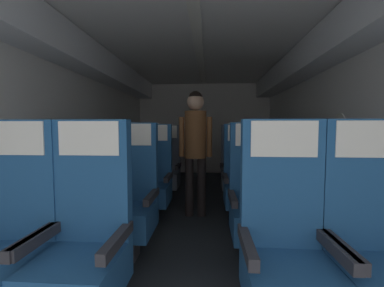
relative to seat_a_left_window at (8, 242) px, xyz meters
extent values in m
cube|color=#23282D|center=(1.00, 1.64, -0.51)|extent=(3.58, 6.91, 0.02)
cube|color=silver|center=(-0.69, 1.64, 0.65)|extent=(0.08, 6.51, 2.30)
cube|color=silver|center=(2.69, 1.64, 0.65)|extent=(0.08, 6.51, 2.30)
cube|color=silver|center=(1.00, 1.64, 1.80)|extent=(3.46, 6.51, 0.06)
cube|color=silver|center=(1.00, 4.91, 0.65)|extent=(3.46, 0.06, 2.30)
cube|color=silver|center=(-0.47, 1.64, 1.58)|extent=(0.36, 6.25, 0.36)
cube|color=silver|center=(2.47, 1.64, 1.58)|extent=(0.36, 6.25, 0.36)
cube|color=white|center=(1.00, 1.64, 1.76)|extent=(0.12, 5.86, 0.02)
cylinder|color=white|center=(2.65, 1.64, 0.70)|extent=(0.01, 0.26, 0.26)
cylinder|color=white|center=(2.65, 3.26, 0.70)|extent=(0.01, 0.26, 0.26)
cube|color=navy|center=(0.00, -0.06, -0.15)|extent=(0.45, 0.47, 0.23)
cube|color=navy|center=(0.00, 0.13, 0.34)|extent=(0.45, 0.08, 0.73)
cube|color=#28282D|center=(0.22, -0.06, 0.06)|extent=(0.05, 0.39, 0.06)
cube|color=silver|center=(0.00, 0.08, 0.59)|extent=(0.36, 0.01, 0.20)
cube|color=navy|center=(0.45, -0.05, -0.15)|extent=(0.45, 0.47, 0.23)
cube|color=navy|center=(0.45, 0.14, 0.34)|extent=(0.45, 0.08, 0.73)
cube|color=#28282D|center=(0.66, -0.05, 0.06)|extent=(0.05, 0.39, 0.06)
cube|color=#28282D|center=(0.23, -0.05, 0.06)|extent=(0.05, 0.39, 0.06)
cube|color=silver|center=(0.45, 0.09, 0.59)|extent=(0.36, 0.01, 0.20)
cube|color=navy|center=(2.01, 0.15, 0.34)|extent=(0.45, 0.08, 0.73)
cube|color=#28282D|center=(1.80, -0.04, 0.06)|extent=(0.05, 0.39, 0.06)
cube|color=silver|center=(2.01, 0.10, 0.59)|extent=(0.36, 0.01, 0.20)
cube|color=navy|center=(1.56, -0.05, -0.15)|extent=(0.45, 0.47, 0.23)
cube|color=navy|center=(1.56, 0.14, 0.34)|extent=(0.45, 0.08, 0.73)
cube|color=#28282D|center=(1.77, -0.05, 0.06)|extent=(0.05, 0.39, 0.06)
cube|color=#28282D|center=(1.34, -0.05, 0.06)|extent=(0.05, 0.39, 0.06)
cube|color=silver|center=(1.56, 0.10, 0.59)|extent=(0.36, 0.01, 0.20)
cube|color=#38383D|center=(-0.01, 0.78, -0.38)|extent=(0.16, 0.17, 0.23)
cube|color=navy|center=(-0.01, 0.78, -0.15)|extent=(0.45, 0.47, 0.23)
cube|color=navy|center=(-0.01, 0.97, 0.34)|extent=(0.45, 0.08, 0.73)
cube|color=#28282D|center=(0.21, 0.78, 0.06)|extent=(0.05, 0.39, 0.06)
cube|color=#28282D|center=(-0.23, 0.78, 0.06)|extent=(0.05, 0.39, 0.06)
cube|color=silver|center=(-0.01, 0.92, 0.59)|extent=(0.36, 0.01, 0.20)
cube|color=#38383D|center=(0.44, 0.76, -0.38)|extent=(0.16, 0.17, 0.23)
cube|color=navy|center=(0.44, 0.76, -0.15)|extent=(0.45, 0.47, 0.23)
cube|color=navy|center=(0.44, 0.95, 0.34)|extent=(0.45, 0.08, 0.73)
cube|color=#28282D|center=(0.65, 0.76, 0.06)|extent=(0.05, 0.39, 0.06)
cube|color=#28282D|center=(0.22, 0.76, 0.06)|extent=(0.05, 0.39, 0.06)
cube|color=silver|center=(0.44, 0.91, 0.59)|extent=(0.36, 0.01, 0.20)
cube|color=#38383D|center=(2.01, 0.76, -0.38)|extent=(0.16, 0.17, 0.23)
cube|color=navy|center=(2.01, 0.76, -0.15)|extent=(0.45, 0.47, 0.23)
cube|color=navy|center=(2.01, 0.96, 0.34)|extent=(0.45, 0.08, 0.73)
cube|color=#28282D|center=(2.22, 0.76, 0.06)|extent=(0.05, 0.39, 0.06)
cube|color=#28282D|center=(1.79, 0.76, 0.06)|extent=(0.05, 0.39, 0.06)
cube|color=silver|center=(2.01, 0.91, 0.59)|extent=(0.36, 0.01, 0.20)
cube|color=#38383D|center=(1.56, 0.77, -0.38)|extent=(0.16, 0.17, 0.23)
cube|color=navy|center=(1.56, 0.77, -0.15)|extent=(0.45, 0.47, 0.23)
cube|color=navy|center=(1.56, 0.96, 0.34)|extent=(0.45, 0.08, 0.73)
cube|color=#28282D|center=(1.78, 0.77, 0.06)|extent=(0.05, 0.39, 0.06)
cube|color=#28282D|center=(1.35, 0.77, 0.06)|extent=(0.05, 0.39, 0.06)
cube|color=silver|center=(1.56, 0.92, 0.59)|extent=(0.36, 0.01, 0.20)
cube|color=#38383D|center=(-0.01, 1.60, -0.38)|extent=(0.16, 0.17, 0.23)
cube|color=navy|center=(-0.01, 1.60, -0.15)|extent=(0.45, 0.47, 0.23)
cube|color=navy|center=(-0.01, 1.79, 0.34)|extent=(0.45, 0.08, 0.73)
cube|color=#28282D|center=(0.21, 1.60, 0.06)|extent=(0.05, 0.39, 0.06)
cube|color=#28282D|center=(-0.22, 1.60, 0.06)|extent=(0.05, 0.39, 0.06)
cube|color=silver|center=(-0.01, 1.74, 0.59)|extent=(0.36, 0.01, 0.20)
cube|color=#38383D|center=(0.44, 1.58, -0.38)|extent=(0.16, 0.17, 0.23)
cube|color=navy|center=(0.44, 1.58, -0.15)|extent=(0.45, 0.47, 0.23)
cube|color=navy|center=(0.44, 1.78, 0.34)|extent=(0.45, 0.08, 0.73)
cube|color=#28282D|center=(0.66, 1.58, 0.06)|extent=(0.05, 0.39, 0.06)
cube|color=#28282D|center=(0.23, 1.58, 0.06)|extent=(0.05, 0.39, 0.06)
cube|color=silver|center=(0.44, 1.73, 0.59)|extent=(0.36, 0.01, 0.20)
cube|color=#38383D|center=(2.01, 1.58, -0.38)|extent=(0.16, 0.17, 0.23)
cube|color=navy|center=(2.01, 1.58, -0.15)|extent=(0.45, 0.47, 0.23)
cube|color=navy|center=(2.01, 1.77, 0.34)|extent=(0.45, 0.08, 0.73)
cube|color=#28282D|center=(2.23, 1.58, 0.06)|extent=(0.05, 0.39, 0.06)
cube|color=#28282D|center=(1.80, 1.58, 0.06)|extent=(0.05, 0.39, 0.06)
cube|color=silver|center=(2.01, 1.72, 0.59)|extent=(0.36, 0.01, 0.20)
cube|color=#38383D|center=(1.56, 1.60, -0.38)|extent=(0.16, 0.17, 0.23)
cube|color=navy|center=(1.56, 1.60, -0.15)|extent=(0.45, 0.47, 0.23)
cube|color=navy|center=(1.56, 1.79, 0.34)|extent=(0.45, 0.08, 0.73)
cube|color=#28282D|center=(1.77, 1.60, 0.06)|extent=(0.05, 0.39, 0.06)
cube|color=#28282D|center=(1.34, 1.60, 0.06)|extent=(0.05, 0.39, 0.06)
cube|color=silver|center=(1.56, 1.74, 0.59)|extent=(0.36, 0.01, 0.20)
cube|color=#38383D|center=(-0.01, 2.41, -0.38)|extent=(0.16, 0.17, 0.23)
cube|color=#4C5666|center=(-0.01, 2.41, -0.15)|extent=(0.45, 0.47, 0.23)
cube|color=#4C5666|center=(-0.01, 2.60, 0.34)|extent=(0.45, 0.08, 0.73)
cube|color=#28282D|center=(0.20, 2.41, 0.06)|extent=(0.05, 0.39, 0.06)
cube|color=#28282D|center=(-0.23, 2.41, 0.06)|extent=(0.05, 0.39, 0.06)
cube|color=silver|center=(-0.01, 2.56, 0.59)|extent=(0.36, 0.01, 0.20)
cube|color=#38383D|center=(0.45, 2.41, -0.38)|extent=(0.16, 0.17, 0.23)
cube|color=#4C5666|center=(0.45, 2.41, -0.15)|extent=(0.45, 0.47, 0.23)
cube|color=#4C5666|center=(0.45, 2.60, 0.34)|extent=(0.45, 0.08, 0.73)
cube|color=#28282D|center=(0.67, 2.41, 0.06)|extent=(0.05, 0.39, 0.06)
cube|color=#28282D|center=(0.24, 2.41, 0.06)|extent=(0.05, 0.39, 0.06)
cube|color=silver|center=(0.45, 2.56, 0.59)|extent=(0.36, 0.01, 0.20)
cube|color=#38383D|center=(2.00, 2.39, -0.38)|extent=(0.16, 0.17, 0.23)
cube|color=#4C5666|center=(2.00, 2.39, -0.15)|extent=(0.45, 0.47, 0.23)
cube|color=#4C5666|center=(2.00, 2.59, 0.34)|extent=(0.45, 0.08, 0.73)
cube|color=#28282D|center=(2.22, 2.39, 0.06)|extent=(0.05, 0.39, 0.06)
cube|color=#28282D|center=(1.79, 2.39, 0.06)|extent=(0.05, 0.39, 0.06)
cube|color=silver|center=(2.00, 2.54, 0.59)|extent=(0.36, 0.01, 0.20)
cube|color=#38383D|center=(1.56, 2.41, -0.38)|extent=(0.16, 0.17, 0.23)
cube|color=#4C5666|center=(1.56, 2.41, -0.15)|extent=(0.45, 0.47, 0.23)
cube|color=#4C5666|center=(1.56, 2.60, 0.34)|extent=(0.45, 0.08, 0.73)
cube|color=#28282D|center=(1.78, 2.41, 0.06)|extent=(0.05, 0.39, 0.06)
cube|color=#28282D|center=(1.35, 2.41, 0.06)|extent=(0.05, 0.39, 0.06)
cube|color=silver|center=(1.56, 2.56, 0.59)|extent=(0.36, 0.01, 0.20)
cylinder|color=black|center=(0.89, 1.84, -0.12)|extent=(0.11, 0.11, 0.77)
cylinder|color=black|center=(1.05, 1.84, -0.12)|extent=(0.11, 0.11, 0.77)
cylinder|color=brown|center=(0.97, 1.84, 0.57)|extent=(0.28, 0.28, 0.60)
cylinder|color=brown|center=(0.79, 1.84, 0.54)|extent=(0.07, 0.07, 0.51)
cylinder|color=brown|center=(1.15, 1.84, 0.54)|extent=(0.07, 0.07, 0.51)
sphere|color=tan|center=(0.97, 1.84, 0.99)|extent=(0.22, 0.22, 0.22)
sphere|color=black|center=(0.97, 1.84, 1.03)|extent=(0.18, 0.18, 0.18)
camera|label=1|loc=(1.14, -1.25, 0.65)|focal=22.37mm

